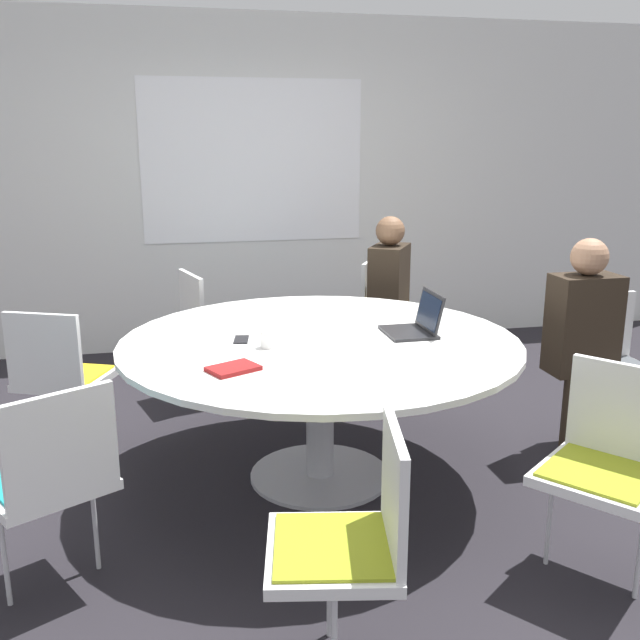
# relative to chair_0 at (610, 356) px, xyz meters

# --- Properties ---
(ground_plane) EXTENTS (16.00, 16.00, 0.00)m
(ground_plane) POSITION_rel_chair_0_xyz_m (-1.72, -0.08, -0.53)
(ground_plane) COLOR black
(wall_back) EXTENTS (8.00, 0.07, 2.70)m
(wall_back) POSITION_rel_chair_0_xyz_m (-1.72, 2.50, 0.83)
(wall_back) COLOR silver
(wall_back) RESTS_ON ground_plane
(conference_table) EXTENTS (2.01, 2.01, 0.76)m
(conference_table) POSITION_rel_chair_0_xyz_m (-1.72, -0.08, 0.13)
(conference_table) COLOR #B7B7BC
(conference_table) RESTS_ON ground_plane
(chair_0) EXTENTS (0.44, 0.42, 0.87)m
(chair_0) POSITION_rel_chair_0_xyz_m (0.00, 0.00, 0.00)
(chair_0) COLOR white
(chair_0) RESTS_ON ground_plane
(chair_1) EXTENTS (0.59, 0.59, 0.87)m
(chair_1) POSITION_rel_chair_0_xyz_m (-0.89, 1.43, 0.00)
(chair_1) COLOR white
(chair_1) RESTS_ON ground_plane
(chair_2) EXTENTS (0.53, 0.54, 0.87)m
(chair_2) POSITION_rel_chair_0_xyz_m (-2.19, 1.27, 0.00)
(chair_2) COLOR white
(chair_2) RESTS_ON ground_plane
(chair_3) EXTENTS (0.57, 0.56, 0.87)m
(chair_3) POSITION_rel_chair_0_xyz_m (-3.05, 0.42, 0.00)
(chair_3) COLOR white
(chair_3) RESTS_ON ground_plane
(chair_4) EXTENTS (0.59, 0.58, 0.87)m
(chair_4) POSITION_rel_chair_0_xyz_m (-2.93, -0.84, 0.00)
(chair_4) COLOR white
(chair_4) RESTS_ON ground_plane
(chair_5) EXTENTS (0.49, 0.51, 0.87)m
(chair_5) POSITION_rel_chair_0_xyz_m (-1.92, -1.49, 0.00)
(chair_5) COLOR white
(chair_5) RESTS_ON ground_plane
(chair_6) EXTENTS (0.60, 0.61, 0.87)m
(chair_6) POSITION_rel_chair_0_xyz_m (-0.79, -1.16, 0.00)
(chair_6) COLOR white
(chair_6) RESTS_ON ground_plane
(person_0) EXTENTS (0.36, 0.26, 1.22)m
(person_0) POSITION_rel_chair_0_xyz_m (-0.24, -0.08, 0.19)
(person_0) COLOR #2D2319
(person_0) RESTS_ON ground_plane
(person_1) EXTENTS (0.37, 0.42, 1.22)m
(person_1) POSITION_rel_chair_0_xyz_m (-0.94, 1.18, 0.19)
(person_1) COLOR #2D2319
(person_1) RESTS_ON ground_plane
(laptop) EXTENTS (0.26, 0.29, 0.21)m
(laptop) POSITION_rel_chair_0_xyz_m (-1.21, -0.08, 0.28)
(laptop) COLOR #232326
(laptop) RESTS_ON conference_table
(spiral_notebook) EXTENTS (0.25, 0.23, 0.02)m
(spiral_notebook) POSITION_rel_chair_0_xyz_m (-2.20, -0.48, 0.24)
(spiral_notebook) COLOR maroon
(spiral_notebook) RESTS_ON conference_table
(coffee_cup) EXTENTS (0.08, 0.08, 0.08)m
(coffee_cup) POSITION_rel_chair_0_xyz_m (-2.00, -0.16, 0.27)
(coffee_cup) COLOR white
(coffee_cup) RESTS_ON conference_table
(cell_phone) EXTENTS (0.09, 0.15, 0.01)m
(cell_phone) POSITION_rel_chair_0_xyz_m (-2.11, -0.01, 0.23)
(cell_phone) COLOR black
(cell_phone) RESTS_ON conference_table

